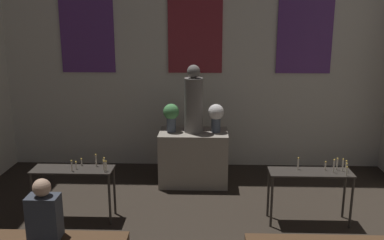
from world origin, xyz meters
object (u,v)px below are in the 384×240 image
object	(u,v)px
altar	(193,157)
person_seated	(44,212)
flower_vase_left	(171,115)
flower_vase_right	(216,115)
candle_rack_left	(74,176)
candle_rack_right	(311,179)
statue	(194,102)

from	to	relation	value
altar	person_seated	bearing A→B (deg)	-120.01
flower_vase_left	flower_vase_right	world-z (taller)	same
flower_vase_right	candle_rack_left	size ratio (longest dim) A/B	0.42
flower_vase_right	person_seated	world-z (taller)	flower_vase_right
altar	candle_rack_right	xyz separation A→B (m)	(1.73, -1.44, 0.19)
flower_vase_left	candle_rack_left	xyz separation A→B (m)	(-1.31, -1.44, -0.59)
flower_vase_right	candle_rack_left	bearing A→B (deg)	-145.39
candle_rack_left	candle_rack_right	distance (m)	3.43
flower_vase_right	flower_vase_left	bearing A→B (deg)	180.00
candle_rack_left	person_seated	world-z (taller)	person_seated
altar	person_seated	size ratio (longest dim) A/B	1.65
flower_vase_left	person_seated	size ratio (longest dim) A/B	0.68
altar	flower_vase_right	distance (m)	0.87
candle_rack_right	candle_rack_left	bearing A→B (deg)	-179.98
flower_vase_left	flower_vase_right	bearing A→B (deg)	0.00
altar	candle_rack_left	xyz separation A→B (m)	(-1.70, -1.44, 0.19)
flower_vase_right	person_seated	xyz separation A→B (m)	(-2.01, -2.81, -0.49)
statue	person_seated	world-z (taller)	statue
altar	flower_vase_right	world-z (taller)	flower_vase_right
flower_vase_right	person_seated	size ratio (longest dim) A/B	0.68
statue	candle_rack_left	distance (m)	2.38
candle_rack_left	candle_rack_right	world-z (taller)	candle_rack_right
altar	statue	distance (m)	1.01
statue	flower_vase_right	xyz separation A→B (m)	(0.39, 0.00, -0.23)
statue	flower_vase_left	bearing A→B (deg)	180.00
statue	person_seated	bearing A→B (deg)	-120.01
flower_vase_left	person_seated	xyz separation A→B (m)	(-1.23, -2.81, -0.49)
altar	candle_rack_left	bearing A→B (deg)	-139.69
altar	candle_rack_right	bearing A→B (deg)	-39.85
statue	flower_vase_left	distance (m)	0.45
flower_vase_right	statue	bearing A→B (deg)	180.00
statue	flower_vase_left	size ratio (longest dim) A/B	2.37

